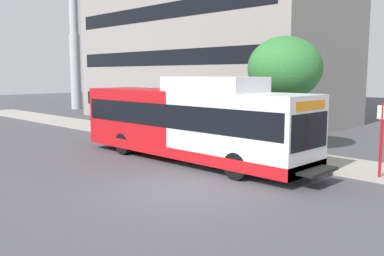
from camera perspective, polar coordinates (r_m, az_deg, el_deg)
ground_plane at (r=20.30m, az=-17.58°, el=-3.70°), size 120.00×120.00×0.00m
sidewalk_curb at (r=22.83m, az=0.62°, el=-1.98°), size 3.00×56.00×0.14m
transit_bus at (r=18.11m, az=-0.33°, el=0.81°), size 2.58×12.25×3.65m
bus_stop_sign_pole at (r=16.12m, az=24.26°, el=-0.84°), size 0.10×0.36×2.60m
street_tree_near_stop at (r=20.15m, az=12.43°, el=7.88°), size 3.44×3.44×5.35m
lattice_comm_tower at (r=47.91m, az=-15.79°, el=16.33°), size 1.10×1.10×34.08m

